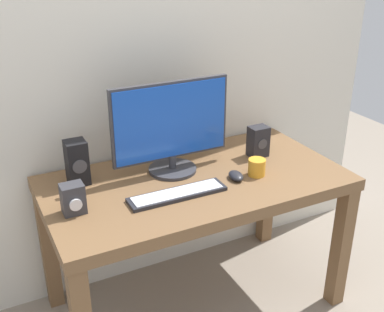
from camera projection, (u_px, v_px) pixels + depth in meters
The scene contains 10 objects.
ground_plane at pixel (195, 301), 2.59m from camera, with size 6.00×6.00×0.00m, color gray.
wall_back at pixel (157, 4), 2.31m from camera, with size 2.70×0.04×3.00m, color silver.
desk at pixel (196, 197), 2.33m from camera, with size 1.43×0.75×0.75m.
monitor at pixel (171, 127), 2.27m from camera, with size 0.59×0.24×0.45m.
keyboard_primary at pixel (177, 194), 2.12m from camera, with size 0.45×0.11×0.02m.
mouse at pixel (236, 176), 2.27m from camera, with size 0.06×0.10×0.03m, color #232328.
speaker_right at pixel (258, 141), 2.49m from camera, with size 0.10×0.08×0.16m.
speaker_left at pixel (77, 162), 2.20m from camera, with size 0.09×0.10×0.21m.
audio_controller at pixel (73, 199), 1.97m from camera, with size 0.09×0.09×0.13m.
coffee_mug at pixel (257, 167), 2.30m from camera, with size 0.08×0.08×0.08m, color orange.
Camera 1 is at (-0.93, -1.81, 1.79)m, focal length 44.82 mm.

